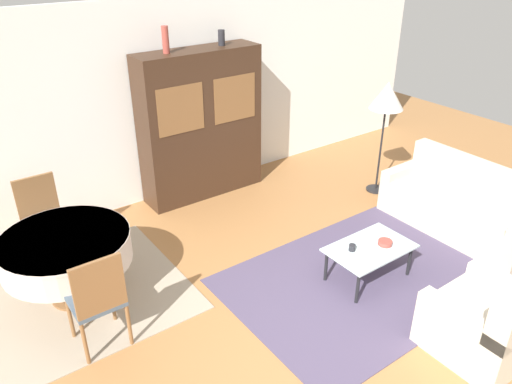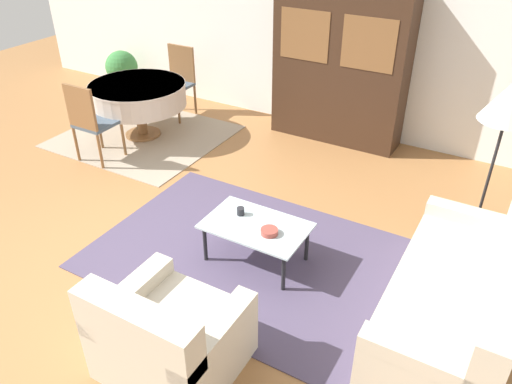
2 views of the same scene
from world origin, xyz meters
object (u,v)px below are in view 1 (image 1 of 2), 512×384
Objects in this scene: display_cabinet at (201,125)px; dining_chair_far at (42,216)px; cup at (352,248)px; vase_short at (221,38)px; vase_tall at (165,40)px; dining_table at (66,250)px; armchair at (489,322)px; floor_lamp at (387,98)px; bowl at (385,243)px; couch at (463,207)px; coffee_table at (370,250)px; dining_chair_near at (97,297)px.

display_cabinet is 2.04× the size of dining_chair_far.
vase_short is at bearing 86.07° from cup.
cup is 0.22× the size of vase_tall.
dining_table is 1.27× the size of dining_chair_far.
armchair is at bearing -78.84° from cup.
floor_lamp is 10.59× the size of bowl.
couch is 3.60m from display_cabinet.
dining_chair_near is at bearing 165.70° from coffee_table.
vase_short is at bearing 38.58° from dining_chair_near.
dining_chair_near is (-4.46, 0.66, 0.27)m from couch.
dining_chair_far reaches higher than dining_table.
cup reaches higher than coffee_table.
couch is at bearing -87.46° from floor_lamp.
display_cabinet is at bearing 96.37° from armchair.
armchair is at bearing -86.73° from coffee_table.
armchair is 12.55× the size of cup.
vase_tall is (-2.57, 2.81, 1.92)m from couch.
couch is 26.55× the size of cup.
cup is at bearing -30.62° from dining_table.
dining_chair_far is 4.59m from floor_lamp.
floor_lamp reaches higher than coffee_table.
floor_lamp is 3.01m from vase_tall.
dining_chair_near is 4.53m from floor_lamp.
cup is 0.39m from bowl.
dining_table is 8.37× the size of bowl.
coffee_table is 0.45× the size of display_cabinet.
display_cabinet reaches higher than armchair.
bowl is at bearing -79.11° from display_cabinet.
vase_short is at bearing 139.44° from floor_lamp.
dining_table is 2.81m from vase_tall.
couch is at bearing 39.80° from armchair.
floor_lamp is at bearing 34.95° from cup.
couch is 2.12× the size of armchair.
display_cabinet is 3.20m from dining_chair_near.
bowl is at bearing -71.20° from vase_tall.
cup is 0.36× the size of vase_short.
bowl is (-1.52, -1.45, -0.97)m from floor_lamp.
couch is 1.59m from bowl.
vase_tall reaches higher than vase_short.
coffee_table is at bearing 160.63° from bowl.
display_cabinet is 1.27m from vase_tall.
coffee_table is at bearing -73.89° from vase_tall.
vase_short is (-0.18, 2.90, 1.73)m from bowl.
dining_table is 0.86m from dining_chair_far.
armchair reaches higher than bowl.
armchair is 1.46m from cup.
dining_chair_near is at bearing 166.10° from cup.
coffee_table is at bearing -14.30° from dining_chair_near.
armchair is 0.98× the size of coffee_table.
dining_chair_far is at bearing -169.63° from display_cabinet.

